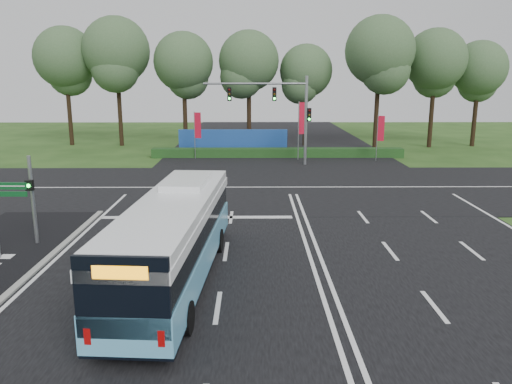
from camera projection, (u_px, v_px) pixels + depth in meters
ground at (308, 252)px, 20.04m from camera, size 120.00×120.00×0.00m
road_main at (308, 252)px, 20.04m from camera, size 20.00×120.00×0.04m
road_cross at (287, 187)px, 31.73m from camera, size 120.00×14.00×0.05m
kerb_strip at (23, 281)px, 17.02m from camera, size 0.25×18.00×0.12m
city_bus at (175, 238)px, 16.71m from camera, size 3.02×11.14×3.16m
pedestrian_signal at (32, 197)px, 20.50m from camera, size 0.31×0.43×3.76m
street_sign at (2, 203)px, 18.72m from camera, size 1.38×0.14×3.53m
banner_flag_left at (197, 128)px, 42.44m from camera, size 0.60×0.14×4.07m
banner_flag_mid at (301, 122)px, 41.85m from camera, size 0.69×0.31×4.95m
banner_flag_right at (380, 131)px, 41.18m from camera, size 0.56×0.17×3.88m
traffic_light_gantry at (283, 106)px, 38.98m from camera, size 8.41×0.28×7.00m
hedge at (278, 153)px, 43.83m from camera, size 22.00×1.20×0.80m
blue_hoarding at (233, 141)px, 46.08m from camera, size 10.00×0.30×2.20m
eucalyptus_row at (263, 59)px, 48.90m from camera, size 47.16×9.94×12.81m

